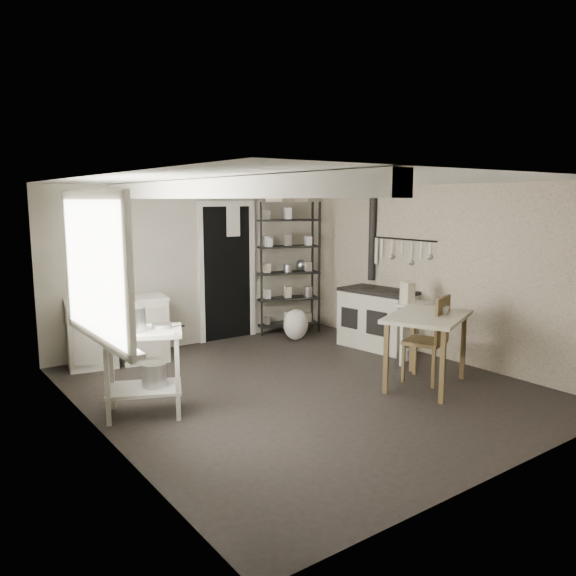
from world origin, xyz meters
TOP-DOWN VIEW (x-y plane):
  - floor at (0.00, 0.00)m, footprint 5.00×5.00m
  - ceiling at (0.00, 0.00)m, footprint 5.00×5.00m
  - wall_back at (0.00, 2.50)m, footprint 4.50×0.02m
  - wall_front at (0.00, -2.50)m, footprint 4.50×0.02m
  - wall_left at (-2.25, 0.00)m, footprint 0.02×5.00m
  - wall_right at (2.25, 0.00)m, footprint 0.02×5.00m
  - window at (-2.22, 0.20)m, footprint 0.12×1.76m
  - doorway at (0.45, 2.47)m, footprint 0.96×0.10m
  - ceiling_beam at (-1.20, 0.00)m, footprint 0.18×5.00m
  - wallpaper_panel at (2.24, 0.00)m, footprint 0.01×5.00m
  - utensil_rail at (2.19, 0.60)m, footprint 0.06×1.20m
  - prep_table at (-1.76, 0.28)m, footprint 0.90×0.80m
  - stockpot at (-1.86, 0.29)m, footprint 0.32×0.32m
  - saucepan at (-1.58, 0.23)m, footprint 0.23×0.23m
  - bucket at (-1.67, 0.24)m, footprint 0.29×0.29m
  - base_cabinets at (-1.35, 2.18)m, footprint 1.38×0.79m
  - mixing_bowl at (-1.27, 2.16)m, footprint 0.30×0.30m
  - counter_cup at (-1.71, 2.04)m, footprint 0.15×0.15m
  - shelf_rack at (1.45, 2.31)m, footprint 1.05×0.69m
  - shelf_jar at (1.11, 2.32)m, footprint 0.11×0.11m
  - storage_box_a at (1.28, 2.26)m, footprint 0.43×0.40m
  - storage_box_b at (1.66, 2.31)m, footprint 0.33×0.32m
  - stove at (1.92, 0.75)m, footprint 0.74×1.14m
  - stovepipe at (2.19, 1.18)m, footprint 0.12×0.12m
  - side_ledge at (1.75, -0.05)m, footprint 0.54×0.33m
  - oats_box at (1.66, -0.01)m, footprint 0.16×0.21m
  - work_table at (1.15, -0.77)m, footprint 1.31×1.14m
  - table_cup at (1.33, -0.86)m, footprint 0.11×0.11m
  - chair at (1.27, -0.64)m, footprint 0.54×0.56m
  - flour_sack at (1.24, 1.80)m, footprint 0.44×0.39m
  - floor_crock at (1.75, 0.08)m, footprint 0.13×0.13m

SIDE VIEW (x-z plane):
  - floor at x=0.00m, z-range 0.00..0.00m
  - floor_crock at x=1.75m, z-range 0.00..0.15m
  - flour_sack at x=1.24m, z-range 0.00..0.48m
  - work_table at x=1.15m, z-range -0.03..0.79m
  - bucket at x=-1.67m, z-range 0.25..0.52m
  - prep_table at x=-1.76m, z-range -0.03..0.83m
  - side_ledge at x=1.75m, z-range 0.04..0.82m
  - stove at x=1.92m, z-range 0.02..0.86m
  - base_cabinets at x=-1.35m, z-range 0.03..0.89m
  - chair at x=1.27m, z-range -0.02..0.99m
  - table_cup at x=1.33m, z-range 0.76..0.85m
  - saucepan at x=-1.58m, z-range 0.80..0.90m
  - stockpot at x=-1.86m, z-range 0.79..1.09m
  - shelf_rack at x=1.45m, z-range -0.08..1.98m
  - mixing_bowl at x=-1.27m, z-range 0.92..0.99m
  - counter_cup at x=-1.71m, z-range 0.92..1.02m
  - doorway at x=0.45m, z-range -0.04..2.04m
  - oats_box at x=1.66m, z-range 0.87..1.15m
  - wall_back at x=0.00m, z-range 0.00..2.30m
  - wall_front at x=0.00m, z-range 0.00..2.30m
  - wall_left at x=-2.25m, z-range 0.00..2.30m
  - wall_right at x=2.25m, z-range 0.00..2.30m
  - wallpaper_panel at x=2.24m, z-range 0.00..2.30m
  - shelf_jar at x=1.11m, z-range 1.27..1.46m
  - window at x=-2.22m, z-range 0.86..2.14m
  - utensil_rail at x=2.19m, z-range 1.33..1.77m
  - stovepipe at x=2.19m, z-range 0.92..2.26m
  - storage_box_b at x=1.66m, z-range 1.91..2.07m
  - storage_box_a at x=1.28m, z-range 1.89..2.13m
  - ceiling_beam at x=-1.20m, z-range 2.11..2.29m
  - ceiling at x=0.00m, z-range 2.30..2.30m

